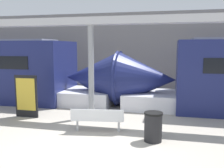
% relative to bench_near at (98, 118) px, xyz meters
% --- Properties ---
extents(ground_plane, '(60.00, 60.00, 0.00)m').
position_rel_bench_near_xyz_m(ground_plane, '(0.28, -1.41, -0.49)').
color(ground_plane, '#A8A093').
extents(station_wall, '(56.00, 0.20, 5.00)m').
position_rel_bench_near_xyz_m(station_wall, '(0.28, 8.42, 2.01)').
color(station_wall, gray).
rests_on(station_wall, ground_plane).
extents(bench_near, '(1.79, 0.70, 0.80)m').
position_rel_bench_near_xyz_m(bench_near, '(0.00, 0.00, 0.00)').
color(bench_near, silver).
rests_on(bench_near, ground_plane).
extents(trash_bin, '(0.56, 0.56, 0.89)m').
position_rel_bench_near_xyz_m(trash_bin, '(1.85, -0.39, -0.04)').
color(trash_bin, black).
rests_on(trash_bin, ground_plane).
extents(poster_board, '(0.97, 0.07, 1.71)m').
position_rel_bench_near_xyz_m(poster_board, '(-3.30, 1.10, 0.38)').
color(poster_board, black).
rests_on(poster_board, ground_plane).
extents(support_column_near, '(0.23, 0.23, 3.64)m').
position_rel_bench_near_xyz_m(support_column_near, '(-0.74, 1.64, 1.34)').
color(support_column_near, gray).
rests_on(support_column_near, ground_plane).
extents(canopy_beam, '(28.00, 0.60, 0.28)m').
position_rel_bench_near_xyz_m(canopy_beam, '(-0.74, 1.64, 3.30)').
color(canopy_beam, '#B7B7BC').
rests_on(canopy_beam, support_column_near).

